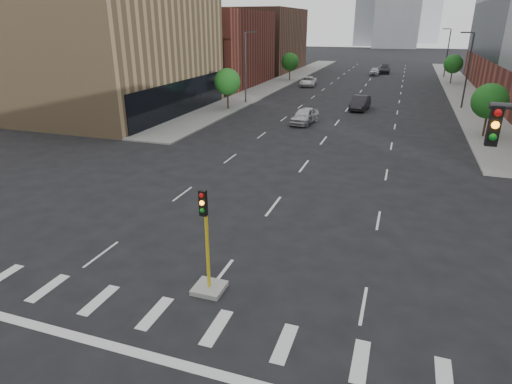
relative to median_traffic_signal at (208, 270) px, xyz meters
The scene contains 18 objects.
sidewalk_left_far 66.75m from the median_traffic_signal, 102.99° to the left, with size 5.00×92.00×0.15m, color gray.
sidewalk_right_far 66.75m from the median_traffic_signal, 77.01° to the left, with size 5.00×92.00×0.15m, color gray.
building_left_mid 41.90m from the median_traffic_signal, 131.55° to the left, with size 20.00×24.00×14.00m, color #997C56.
building_left_far_a 63.52m from the median_traffic_signal, 115.74° to the left, with size 20.00×22.00×12.00m, color brown.
building_left_far_b 87.64m from the median_traffic_signal, 108.32° to the left, with size 20.00×24.00×13.00m, color brown.
median_traffic_signal is the anchor object (origin of this frame).
streetlight_right_a 48.12m from the median_traffic_signal, 73.76° to the left, with size 1.60×0.22×9.07m.
streetlight_right_b 82.23m from the median_traffic_signal, 80.60° to the left, with size 1.60×0.22×9.07m.
streetlight_left 43.36m from the median_traffic_signal, 108.10° to the left, with size 1.60×0.22×9.07m.
tree_left_near 38.73m from the median_traffic_signal, 111.23° to the left, with size 3.20×3.20×4.85m.
tree_left_far 67.54m from the median_traffic_signal, 101.97° to the left, with size 3.20×3.20×4.85m.
tree_right_near 34.13m from the median_traffic_signal, 65.72° to the left, with size 3.20×3.20×4.85m.
tree_right_far 72.44m from the median_traffic_signal, 78.85° to the left, with size 3.20×3.20×4.85m.
car_near_left 31.58m from the median_traffic_signal, 95.95° to the left, with size 1.99×4.94×1.68m, color #B7B7BC.
car_mid_right 41.32m from the median_traffic_signal, 87.92° to the left, with size 1.80×5.16×1.70m, color black.
car_far_left 61.17m from the median_traffic_signal, 98.69° to the left, with size 2.50×5.42×1.51m, color silver.
car_deep_right 85.19m from the median_traffic_signal, 88.75° to the left, with size 2.32×5.71×1.66m, color #232328.
car_distant 80.70m from the median_traffic_signal, 89.82° to the left, with size 1.89×4.71×1.60m, color #A9A9AE.
Camera 1 is at (6.51, -4.20, 10.06)m, focal length 30.00 mm.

